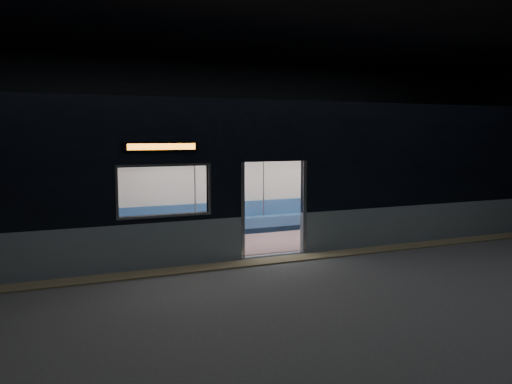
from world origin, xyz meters
TOP-DOWN VIEW (x-y plane):
  - station_floor at (0.00, 0.00)m, footprint 24.00×14.00m
  - station_envelope at (0.00, 0.00)m, footprint 24.00×14.00m
  - tactile_strip at (0.00, 0.55)m, footprint 22.80×0.50m
  - metro_car at (-0.00, 2.54)m, footprint 18.00×3.04m
  - passenger at (3.33, 3.55)m, footprint 0.45×0.75m
  - handbag at (3.32, 3.31)m, footprint 0.33×0.29m
  - transit_map at (3.11, 3.85)m, footprint 1.01×0.03m

SIDE VIEW (x-z plane):
  - station_floor at x=0.00m, z-range -0.01..0.00m
  - tactile_strip at x=0.00m, z-range 0.00..0.03m
  - handbag at x=3.32m, z-range 0.62..0.77m
  - passenger at x=3.33m, z-range 0.11..1.54m
  - transit_map at x=3.11m, z-range 1.15..1.81m
  - metro_car at x=0.00m, z-range 0.17..3.52m
  - station_envelope at x=0.00m, z-range 1.16..6.16m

